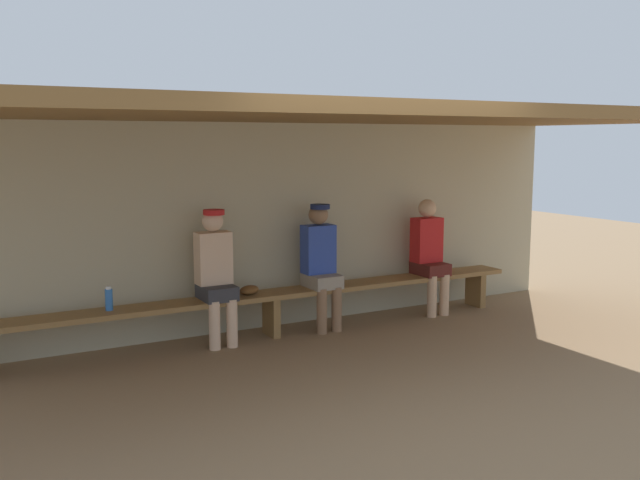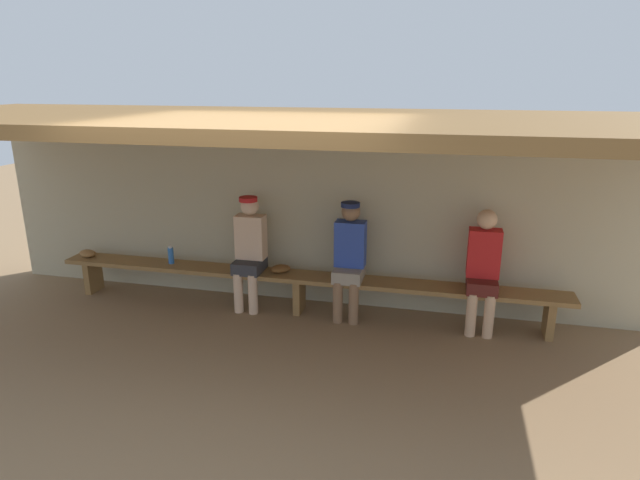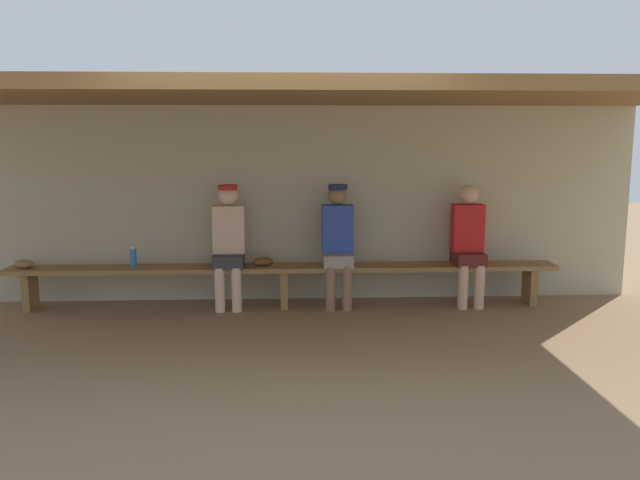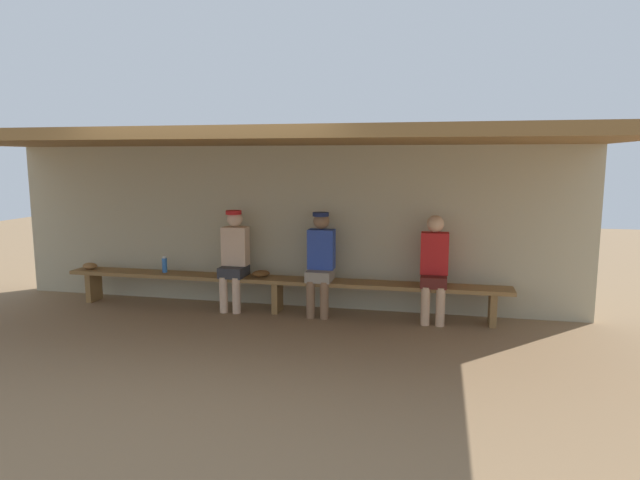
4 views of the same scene
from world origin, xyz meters
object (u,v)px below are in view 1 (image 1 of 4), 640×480
object	(u,v)px
bench	(271,299)
player_near_post	(321,260)
player_in_blue	(429,252)
player_in_white	(216,270)
baseball_glove_tan	(249,290)
water_bottle_green	(109,299)

from	to	relation	value
bench	player_near_post	distance (m)	0.69
player_in_blue	player_in_white	size ratio (longest dim) A/B	0.99
bench	baseball_glove_tan	world-z (taller)	baseball_glove_tan
player_in_blue	baseball_glove_tan	size ratio (longest dim) A/B	5.56
baseball_glove_tan	player_near_post	bearing A→B (deg)	144.81
player_near_post	water_bottle_green	size ratio (longest dim) A/B	6.01
bench	player_in_blue	world-z (taller)	player_in_blue
player_near_post	water_bottle_green	world-z (taller)	player_near_post
bench	player_in_blue	size ratio (longest dim) A/B	4.49
player_in_blue	water_bottle_green	world-z (taller)	player_in_blue
player_in_white	baseball_glove_tan	bearing A→B (deg)	3.38
bench	water_bottle_green	xyz separation A→B (m)	(-1.63, 0.02, 0.18)
player_in_white	baseball_glove_tan	distance (m)	0.44
bench	player_near_post	size ratio (longest dim) A/B	4.46
player_in_white	baseball_glove_tan	xyz separation A→B (m)	(0.37, 0.02, -0.24)
bench	player_near_post	xyz separation A→B (m)	(0.59, 0.00, 0.36)
player_near_post	baseball_glove_tan	size ratio (longest dim) A/B	5.60
bench	player_in_blue	distance (m)	2.06
water_bottle_green	bench	bearing A→B (deg)	-0.76
player_in_blue	player_in_white	world-z (taller)	player_in_white
water_bottle_green	baseball_glove_tan	size ratio (longest dim) A/B	0.93
player_in_blue	player_in_white	xyz separation A→B (m)	(-2.63, 0.00, 0.02)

